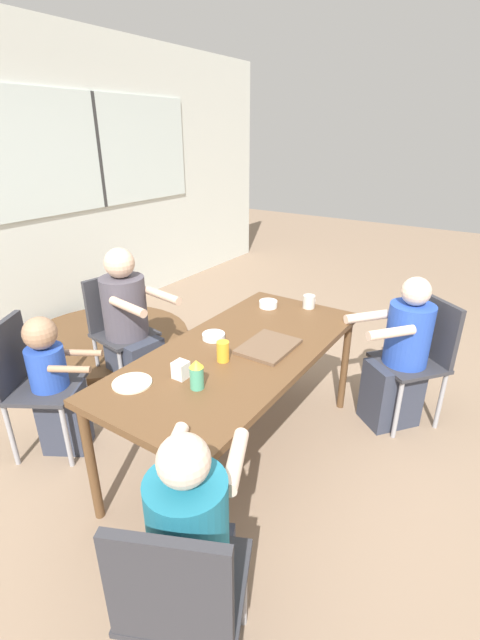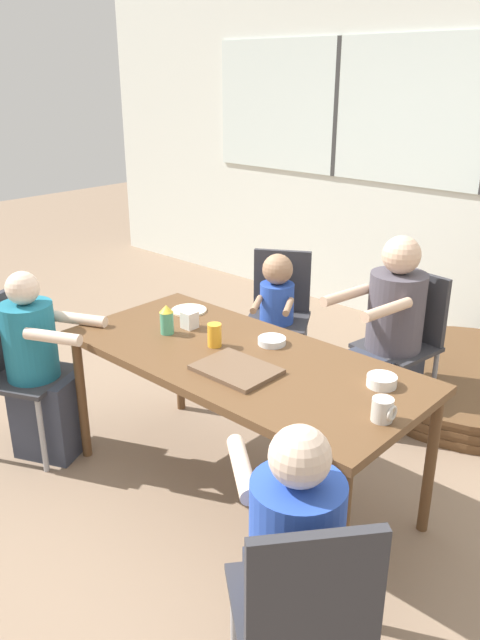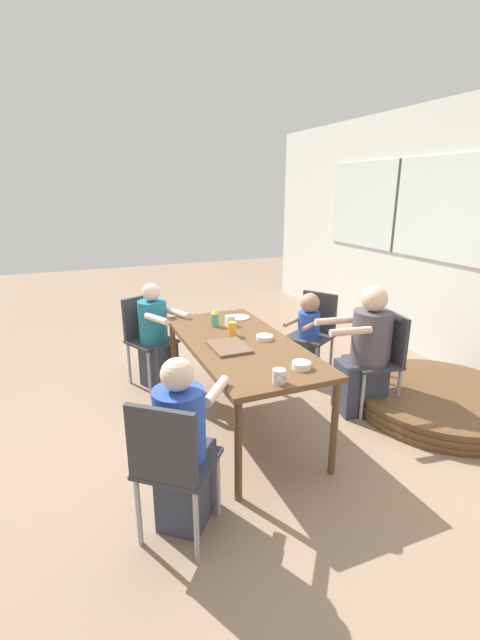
{
  "view_description": "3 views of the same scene",
  "coord_description": "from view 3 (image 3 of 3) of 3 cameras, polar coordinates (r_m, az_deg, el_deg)",
  "views": [
    {
      "loc": [
        -1.81,
        -1.2,
        1.88
      ],
      "look_at": [
        0.0,
        0.0,
        0.93
      ],
      "focal_mm": 24.0,
      "sensor_mm": 36.0,
      "label": 1
    },
    {
      "loc": [
        1.78,
        -1.94,
        1.98
      ],
      "look_at": [
        0.0,
        0.0,
        0.93
      ],
      "focal_mm": 35.0,
      "sensor_mm": 36.0,
      "label": 2
    },
    {
      "loc": [
        2.94,
        -1.21,
        1.91
      ],
      "look_at": [
        0.0,
        0.0,
        0.93
      ],
      "focal_mm": 24.0,
      "sensor_mm": 36.0,
      "label": 3
    }
  ],
  "objects": [
    {
      "name": "chair_for_man_blue_shirt",
      "position": [
        2.41,
        -9.26,
        -17.94
      ],
      "size": [
        0.56,
        0.56,
        0.88
      ],
      "rotation": [
        0.0,
        0.0,
        0.89
      ],
      "color": "#333338",
      "rests_on": "ground_plane"
    },
    {
      "name": "milk_carton_small",
      "position": [
        3.77,
        -1.37,
        -0.08
      ],
      "size": [
        0.07,
        0.07,
        0.09
      ],
      "color": "silver",
      "rests_on": "dining_table"
    },
    {
      "name": "food_tray_dark",
      "position": [
        3.25,
        -1.48,
        -3.59
      ],
      "size": [
        0.35,
        0.26,
        0.02
      ],
      "color": "brown",
      "rests_on": "dining_table"
    },
    {
      "name": "coffee_mug",
      "position": [
        2.68,
        5.26,
        -7.51
      ],
      "size": [
        0.09,
        0.08,
        0.09
      ],
      "color": "beige",
      "rests_on": "dining_table"
    },
    {
      "name": "person_man_blue_shirt",
      "position": [
        2.57,
        -7.54,
        -16.88
      ],
      "size": [
        0.58,
        0.55,
        1.06
      ],
      "rotation": [
        0.0,
        0.0,
        0.89
      ],
      "color": "#333847",
      "rests_on": "ground_plane"
    },
    {
      "name": "dining_table",
      "position": [
        3.41,
        -0.0,
        -3.88
      ],
      "size": [
        1.75,
        0.8,
        0.75
      ],
      "color": "brown",
      "rests_on": "ground_plane"
    },
    {
      "name": "chair_for_toddler",
      "position": [
        4.5,
        9.91,
        -0.93
      ],
      "size": [
        0.55,
        0.55,
        0.88
      ],
      "rotation": [
        0.0,
        0.0,
        -2.6
      ],
      "color": "#333338",
      "rests_on": "ground_plane"
    },
    {
      "name": "bowl_white_shallow",
      "position": [
        2.92,
        8.18,
        -5.99
      ],
      "size": [
        0.13,
        0.13,
        0.05
      ],
      "color": "white",
      "rests_on": "dining_table"
    },
    {
      "name": "folded_table_stack",
      "position": [
        4.29,
        25.06,
        -9.65
      ],
      "size": [
        1.49,
        1.49,
        0.18
      ],
      "color": "brown",
      "rests_on": "ground_plane"
    },
    {
      "name": "chair_for_man_teal_shirt",
      "position": [
        3.95,
        18.51,
        -4.17
      ],
      "size": [
        0.46,
        0.46,
        0.88
      ],
      "rotation": [
        0.0,
        0.0,
        -3.29
      ],
      "color": "#333338",
      "rests_on": "ground_plane"
    },
    {
      "name": "person_toddler",
      "position": [
        4.39,
        8.9,
        -2.61
      ],
      "size": [
        0.39,
        0.45,
        0.92
      ],
      "rotation": [
        0.0,
        0.0,
        -2.6
      ],
      "color": "#333847",
      "rests_on": "ground_plane"
    },
    {
      "name": "sippy_cup",
      "position": [
        3.75,
        -3.35,
        0.31
      ],
      "size": [
        0.07,
        0.07,
        0.15
      ],
      "color": "#4CA57F",
      "rests_on": "dining_table"
    },
    {
      "name": "plate_tortillas",
      "position": [
        4.0,
        -0.12,
        0.36
      ],
      "size": [
        0.19,
        0.19,
        0.01
      ],
      "color": "beige",
      "rests_on": "dining_table"
    },
    {
      "name": "person_woman_green_shirt",
      "position": [
        4.28,
        -11.11,
        -2.75
      ],
      "size": [
        0.57,
        0.46,
        1.05
      ],
      "rotation": [
        0.0,
        0.0,
        -1.14
      ],
      "color": "#333847",
      "rests_on": "ground_plane"
    },
    {
      "name": "ground_plane",
      "position": [
        3.71,
        -0.0,
        -13.79
      ],
      "size": [
        16.0,
        16.0,
        0.0
      ],
      "primitive_type": "plane",
      "color": "#8C725B"
    },
    {
      "name": "bowl_cereal",
      "position": [
        3.44,
        3.29,
        -2.32
      ],
      "size": [
        0.14,
        0.14,
        0.03
      ],
      "color": "silver",
      "rests_on": "dining_table"
    },
    {
      "name": "person_man_teal_shirt",
      "position": [
        3.88,
        16.37,
        -4.7
      ],
      "size": [
        0.41,
        0.64,
        1.14
      ],
      "rotation": [
        0.0,
        0.0,
        -3.29
      ],
      "color": "#333847",
      "rests_on": "ground_plane"
    },
    {
      "name": "juice_glass",
      "position": [
        3.51,
        -1.09,
        -1.18
      ],
      "size": [
        0.07,
        0.07,
        0.11
      ],
      "color": "gold",
      "rests_on": "dining_table"
    },
    {
      "name": "chair_for_woman_green_shirt",
      "position": [
        4.39,
        -12.44,
        -1.55
      ],
      "size": [
        0.53,
        0.53,
        0.88
      ],
      "rotation": [
        0.0,
        0.0,
        -1.14
      ],
      "color": "#333338",
      "rests_on": "ground_plane"
    }
  ]
}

